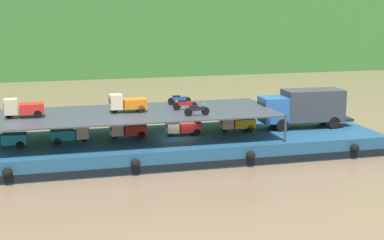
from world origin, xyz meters
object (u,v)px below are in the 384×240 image
object	(u,v)px
cargo_barge	(179,146)
mini_truck_lower_stern	(6,138)
mini_truck_upper_stern	(23,108)
mini_truck_upper_mid	(127,103)
covered_lorry	(304,107)
mini_truck_lower_mid	(127,129)
motorcycle_upper_centre	(185,104)
mini_truck_lower_aft	(70,133)
mini_truck_lower_bow	(237,122)
motorcycle_upper_port	(197,110)
motorcycle_upper_stbd	(179,99)
mini_truck_lower_fore	(183,126)

from	to	relation	value
cargo_barge	mini_truck_lower_stern	bearing A→B (deg)	-178.33
mini_truck_upper_stern	mini_truck_upper_mid	bearing A→B (deg)	1.00
covered_lorry	mini_truck_lower_mid	bearing A→B (deg)	-179.95
motorcycle_upper_centre	mini_truck_upper_stern	bearing A→B (deg)	179.19
mini_truck_lower_aft	motorcycle_upper_centre	world-z (taller)	motorcycle_upper_centre
mini_truck_lower_aft	mini_truck_upper_mid	bearing A→B (deg)	3.71
motorcycle_upper_centre	covered_lorry	bearing A→B (deg)	2.34
covered_lorry	mini_truck_upper_mid	distance (m)	14.47
covered_lorry	mini_truck_lower_bow	size ratio (longest dim) A/B	2.87
cargo_barge	mini_truck_lower_bow	bearing A→B (deg)	6.76
motorcycle_upper_port	mini_truck_lower_aft	bearing A→B (deg)	164.77
motorcycle_upper_stbd	motorcycle_upper_port	bearing A→B (deg)	-88.31
mini_truck_lower_mid	motorcycle_upper_port	distance (m)	5.69
mini_truck_lower_aft	mini_truck_lower_fore	xyz separation A→B (m)	(8.50, 0.18, 0.00)
mini_truck_lower_stern	mini_truck_lower_fore	xyz separation A→B (m)	(12.97, 0.60, 0.00)
mini_truck_lower_mid	motorcycle_upper_stbd	distance (m)	5.22
mini_truck_upper_mid	motorcycle_upper_port	distance (m)	5.37
motorcycle_upper_port	motorcycle_upper_centre	bearing A→B (deg)	96.40
mini_truck_lower_aft	motorcycle_upper_port	world-z (taller)	motorcycle_upper_port
mini_truck_upper_mid	covered_lorry	bearing A→B (deg)	0.45
covered_lorry	mini_truck_lower_stern	world-z (taller)	covered_lorry
mini_truck_lower_mid	mini_truck_lower_fore	world-z (taller)	same
cargo_barge	mini_truck_upper_stern	world-z (taller)	mini_truck_upper_stern
mini_truck_lower_aft	mini_truck_lower_bow	world-z (taller)	same
covered_lorry	motorcycle_upper_centre	distance (m)	10.10
mini_truck_lower_bow	mini_truck_lower_mid	bearing A→B (deg)	-179.01
mini_truck_lower_aft	mini_truck_lower_mid	distance (m)	4.27
motorcycle_upper_port	motorcycle_upper_stbd	distance (m)	4.80
mini_truck_upper_mid	motorcycle_upper_port	bearing A→B (deg)	-30.16
mini_truck_upper_mid	motorcycle_upper_stbd	distance (m)	4.97
motorcycle_upper_port	motorcycle_upper_centre	xyz separation A→B (m)	(-0.27, 2.40, 0.00)
motorcycle_upper_stbd	mini_truck_lower_fore	bearing A→B (deg)	-96.41
mini_truck_upper_stern	motorcycle_upper_stbd	world-z (taller)	mini_truck_upper_stern
mini_truck_lower_fore	motorcycle_upper_stbd	xyz separation A→B (m)	(0.25, 2.19, 1.74)
mini_truck_lower_aft	motorcycle_upper_port	bearing A→B (deg)	-15.23
mini_truck_lower_stern	motorcycle_upper_centre	distance (m)	13.21
covered_lorry	mini_truck_lower_stern	distance (m)	23.19
mini_truck_lower_fore	mini_truck_upper_mid	xyz separation A→B (m)	(-4.25, 0.09, 2.00)
cargo_barge	motorcycle_upper_stbd	distance (m)	4.04
motorcycle_upper_port	mini_truck_lower_mid	bearing A→B (deg)	148.92
cargo_barge	covered_lorry	size ratio (longest dim) A/B	3.92
mini_truck_lower_aft	cargo_barge	bearing A→B (deg)	-0.33
mini_truck_lower_bow	motorcycle_upper_centre	size ratio (longest dim) A/B	1.45
mini_truck_lower_mid	covered_lorry	bearing A→B (deg)	0.05
mini_truck_lower_bow	mini_truck_lower_fore	bearing A→B (deg)	-175.59
motorcycle_upper_centre	motorcycle_upper_stbd	distance (m)	2.40
mini_truck_upper_mid	motorcycle_upper_port	xyz separation A→B (m)	(4.64, -2.70, -0.26)
mini_truck_lower_bow	motorcycle_upper_stbd	distance (m)	4.94
mini_truck_lower_aft	mini_truck_lower_mid	bearing A→B (deg)	5.06
mini_truck_lower_mid	mini_truck_upper_mid	distance (m)	2.00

